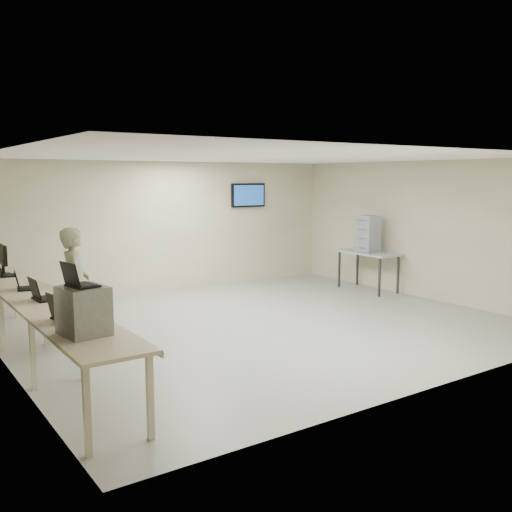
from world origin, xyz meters
TOP-DOWN VIEW (x-y plane):
  - room at (0.03, 0.06)m, footprint 8.01×7.01m
  - workbench at (-3.59, 0.00)m, footprint 0.76×6.00m
  - equipment_box at (-3.65, -2.07)m, footprint 0.47×0.52m
  - laptop_on_box at (-3.70, -2.07)m, footprint 0.33×0.37m
  - laptop_0 at (-3.66, -1.39)m, footprint 0.38×0.43m
  - laptop_1 at (-3.60, -0.16)m, footprint 0.33×0.39m
  - laptop_2 at (-3.63, 0.71)m, footprint 0.33×0.38m
  - laptop_3 at (-3.63, 2.00)m, footprint 0.31×0.36m
  - monitor_near at (-3.60, 2.23)m, footprint 0.22×0.49m
  - soldier at (-2.87, 0.78)m, footprint 0.55×0.71m
  - side_table at (3.60, 1.12)m, footprint 0.66×1.42m
  - storage_bins at (3.58, 1.12)m, footprint 0.38×0.42m

SIDE VIEW (x-z plane):
  - side_table at x=3.60m, z-range 0.35..1.20m
  - workbench at x=-3.59m, z-range 0.38..1.28m
  - soldier at x=-2.87m, z-range 0.00..1.74m
  - laptop_3 at x=-3.63m, z-range 0.84..1.10m
  - laptop_2 at x=-3.63m, z-range 0.84..1.10m
  - laptop_1 at x=-3.60m, z-range 0.83..1.12m
  - laptop_0 at x=-3.66m, z-range 0.83..1.13m
  - equipment_box at x=-3.65m, z-range 0.90..1.39m
  - monitor_near at x=-3.60m, z-range 0.95..1.43m
  - storage_bins at x=3.58m, z-range 0.85..1.65m
  - room at x=0.03m, z-range 0.01..2.82m
  - laptop_on_box at x=-3.70m, z-range 1.33..1.58m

